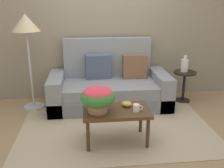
{
  "coord_description": "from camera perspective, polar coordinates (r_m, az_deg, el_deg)",
  "views": [
    {
      "loc": [
        -0.41,
        -3.31,
        1.77
      ],
      "look_at": [
        -0.03,
        0.15,
        0.59
      ],
      "focal_mm": 40.61,
      "sensor_mm": 36.0,
      "label": 1
    }
  ],
  "objects": [
    {
      "name": "snack_bowl",
      "position": [
        3.27,
        3.36,
        -4.44
      ],
      "size": [
        0.13,
        0.13,
        0.07
      ],
      "color": "gold",
      "rests_on": "coffee_table"
    },
    {
      "name": "couch",
      "position": [
        4.39,
        -0.58,
        -0.58
      ],
      "size": [
        2.01,
        0.94,
        1.12
      ],
      "color": "slate",
      "rests_on": "ground"
    },
    {
      "name": "ground_plane",
      "position": [
        3.78,
        0.77,
        -9.27
      ],
      "size": [
        14.0,
        14.0,
        0.0
      ],
      "primitive_type": "plane",
      "color": "#997A56"
    },
    {
      "name": "floor_lamp",
      "position": [
        4.23,
        -18.78,
        11.55
      ],
      "size": [
        0.44,
        0.44,
        1.56
      ],
      "color": "#B2B2B7",
      "rests_on": "ground"
    },
    {
      "name": "area_rug",
      "position": [
        3.76,
        0.81,
        -9.33
      ],
      "size": [
        2.71,
        1.92,
        0.01
      ],
      "primitive_type": "cube",
      "color": "tan",
      "rests_on": "ground"
    },
    {
      "name": "coffee_mug",
      "position": [
        3.13,
        5.53,
        -5.36
      ],
      "size": [
        0.12,
        0.08,
        0.09
      ],
      "color": "white",
      "rests_on": "coffee_table"
    },
    {
      "name": "wall_back",
      "position": [
        4.65,
        -1.13,
        13.12
      ],
      "size": [
        6.4,
        0.12,
        2.64
      ],
      "primitive_type": "cube",
      "color": "gray",
      "rests_on": "ground"
    },
    {
      "name": "potted_plant",
      "position": [
        3.06,
        -3.23,
        -2.94
      ],
      "size": [
        0.42,
        0.42,
        0.32
      ],
      "color": "#A36B4C",
      "rests_on": "coffee_table"
    },
    {
      "name": "table_vase",
      "position": [
        4.61,
        16.04,
        4.14
      ],
      "size": [
        0.12,
        0.12,
        0.29
      ],
      "color": "silver",
      "rests_on": "side_table"
    },
    {
      "name": "side_table",
      "position": [
        4.67,
        15.97,
        0.66
      ],
      "size": [
        0.39,
        0.39,
        0.55
      ],
      "color": "black",
      "rests_on": "ground"
    },
    {
      "name": "coffee_table",
      "position": [
        3.21,
        0.97,
        -6.68
      ],
      "size": [
        0.84,
        0.5,
        0.45
      ],
      "color": "#442D1B",
      "rests_on": "ground"
    }
  ]
}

